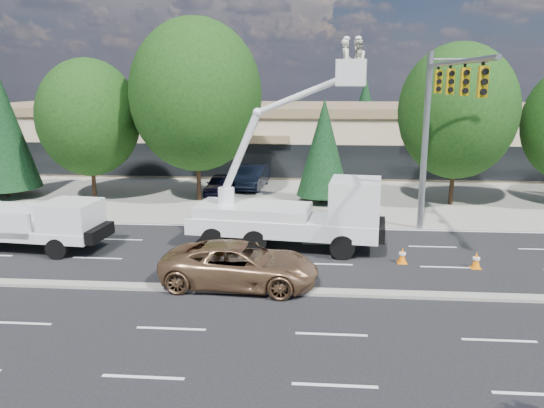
# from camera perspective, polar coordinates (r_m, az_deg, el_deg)

# --- Properties ---
(ground) EXTENTS (140.00, 140.00, 0.00)m
(ground) POSITION_cam_1_polar(r_m,az_deg,el_deg) (20.18, -8.42, -9.11)
(ground) COLOR black
(ground) RESTS_ON ground
(concrete_apron) EXTENTS (140.00, 22.00, 0.01)m
(concrete_apron) POSITION_cam_1_polar(r_m,az_deg,el_deg) (39.17, -1.99, 1.96)
(concrete_apron) COLOR gray
(concrete_apron) RESTS_ON ground
(road_median) EXTENTS (120.00, 0.55, 0.12)m
(road_median) POSITION_cam_1_polar(r_m,az_deg,el_deg) (20.16, -8.42, -8.95)
(road_median) COLOR gray
(road_median) RESTS_ON ground
(strip_mall) EXTENTS (50.40, 15.40, 5.50)m
(strip_mall) POSITION_cam_1_polar(r_m,az_deg,el_deg) (48.59, -0.69, 7.51)
(strip_mall) COLOR tan
(strip_mall) RESTS_ON ground
(tree_front_b) EXTENTS (4.52, 4.52, 8.90)m
(tree_front_b) POSITION_cam_1_polar(r_m,az_deg,el_deg) (39.03, -27.23, 7.56)
(tree_front_b) COLOR #332114
(tree_front_b) RESTS_ON ground
(tree_front_c) EXTENTS (6.50, 6.50, 9.02)m
(tree_front_c) POSITION_cam_1_polar(r_m,az_deg,el_deg) (36.23, -19.10, 8.77)
(tree_front_c) COLOR #332114
(tree_front_c) RESTS_ON ground
(tree_front_d) EXTENTS (8.25, 8.25, 11.44)m
(tree_front_d) POSITION_cam_1_polar(r_m,az_deg,el_deg) (34.00, -8.18, 11.51)
(tree_front_d) COLOR #332114
(tree_front_d) RESTS_ON ground
(tree_front_e) EXTENTS (3.33, 3.33, 6.56)m
(tree_front_e) POSITION_cam_1_polar(r_m,az_deg,el_deg) (33.44, 5.59, 6.08)
(tree_front_e) COLOR #332114
(tree_front_e) RESTS_ON ground
(tree_front_f) EXTENTS (7.11, 7.11, 9.87)m
(tree_front_f) POSITION_cam_1_polar(r_m,az_deg,el_deg) (34.34, 19.32, 9.38)
(tree_front_f) COLOR #332114
(tree_front_f) RESTS_ON ground
(tree_back_a) EXTENTS (4.29, 4.29, 8.45)m
(tree_back_a) POSITION_cam_1_polar(r_m,az_deg,el_deg) (64.27, -16.13, 9.90)
(tree_back_a) COLOR #332114
(tree_back_a) RESTS_ON ground
(tree_back_b) EXTENTS (5.82, 5.82, 11.48)m
(tree_back_b) POSITION_cam_1_polar(r_m,az_deg,el_deg) (60.78, -3.50, 11.76)
(tree_back_b) COLOR #332114
(tree_back_b) RESTS_ON ground
(tree_back_c) EXTENTS (4.05, 4.05, 7.99)m
(tree_back_c) POSITION_cam_1_polar(r_m,az_deg,el_deg) (60.54, 9.97, 9.81)
(tree_back_c) COLOR #332114
(tree_back_c) RESTS_ON ground
(tree_back_d) EXTENTS (4.88, 4.88, 9.61)m
(tree_back_d) POSITION_cam_1_polar(r_m,az_deg,el_deg) (62.77, 21.14, 10.05)
(tree_back_d) COLOR #332114
(tree_back_d) RESTS_ON ground
(signal_mast) EXTENTS (2.76, 10.16, 9.00)m
(signal_mast) POSITION_cam_1_polar(r_m,az_deg,el_deg) (25.91, 17.36, 9.15)
(signal_mast) COLOR gray
(signal_mast) RESTS_ON ground
(utility_pickup) EXTENTS (6.31, 2.88, 2.34)m
(utility_pickup) POSITION_cam_1_polar(r_m,az_deg,el_deg) (26.32, -23.43, -2.56)
(utility_pickup) COLOR white
(utility_pickup) RESTS_ON ground
(bucket_truck) EXTENTS (9.19, 3.70, 9.41)m
(bucket_truck) POSITION_cam_1_polar(r_m,az_deg,el_deg) (24.18, 3.29, -0.08)
(bucket_truck) COLOR white
(bucket_truck) RESTS_ON ground
(traffic_cone_b) EXTENTS (0.40, 0.40, 0.70)m
(traffic_cone_b) POSITION_cam_1_polar(r_m,az_deg,el_deg) (23.59, -8.78, -4.92)
(traffic_cone_b) COLOR orange
(traffic_cone_b) RESTS_ON ground
(traffic_cone_c) EXTENTS (0.40, 0.40, 0.70)m
(traffic_cone_c) POSITION_cam_1_polar(r_m,az_deg,el_deg) (23.13, -6.27, -5.21)
(traffic_cone_c) COLOR orange
(traffic_cone_c) RESTS_ON ground
(traffic_cone_d) EXTENTS (0.40, 0.40, 0.70)m
(traffic_cone_d) POSITION_cam_1_polar(r_m,az_deg,el_deg) (23.30, 13.84, -5.39)
(traffic_cone_d) COLOR orange
(traffic_cone_d) RESTS_ON ground
(traffic_cone_e) EXTENTS (0.40, 0.40, 0.70)m
(traffic_cone_e) POSITION_cam_1_polar(r_m,az_deg,el_deg) (23.60, 21.11, -5.67)
(traffic_cone_e) COLOR orange
(traffic_cone_e) RESTS_ON ground
(minivan) EXTENTS (6.07, 3.10, 1.64)m
(minivan) POSITION_cam_1_polar(r_m,az_deg,el_deg) (20.15, -3.46, -6.52)
(minivan) COLOR #886242
(minivan) RESTS_ON ground
(parked_car_west) EXTENTS (1.84, 4.04, 1.34)m
(parked_car_west) POSITION_cam_1_polar(r_m,az_deg,el_deg) (36.40, -5.66, 2.11)
(parked_car_west) COLOR black
(parked_car_west) RESTS_ON ground
(parked_car_east) EXTENTS (2.21, 5.13, 1.64)m
(parked_car_east) POSITION_cam_1_polar(r_m,az_deg,el_deg) (38.25, -2.13, 2.94)
(parked_car_east) COLOR black
(parked_car_east) RESTS_ON ground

